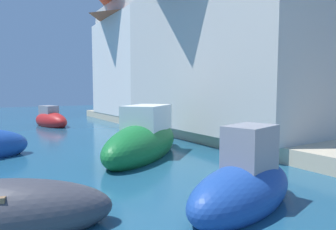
% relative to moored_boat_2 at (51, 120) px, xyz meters
% --- Properties ---
extents(moored_boat_2, '(2.05, 3.72, 1.52)m').
position_rel_moored_boat_2_xyz_m(moored_boat_2, '(0.00, 0.00, 0.00)').
color(moored_boat_2, '#B21E1E').
rests_on(moored_boat_2, ground).
extents(moored_boat_3, '(3.27, 1.98, 1.81)m').
position_rel_moored_boat_2_xyz_m(moored_boat_3, '(0.64, -15.59, 0.03)').
color(moored_boat_3, '#1E479E').
rests_on(moored_boat_3, ground).
extents(moored_boat_9, '(4.79, 4.42, 2.04)m').
position_rel_moored_boat_2_xyz_m(moored_boat_9, '(1.08, -10.60, 0.15)').
color(moored_boat_9, '#197233').
rests_on(moored_boat_9, ground).
extents(waterfront_building_main, '(7.16, 10.57, 7.84)m').
position_rel_moored_boat_2_xyz_m(waterfront_building_main, '(7.09, -8.91, 4.10)').
color(waterfront_building_main, beige).
rests_on(waterfront_building_main, quay_promenade).
extents(waterfront_building_annex, '(5.74, 8.63, 8.95)m').
position_rel_moored_boat_2_xyz_m(waterfront_building_annex, '(7.09, 0.03, 4.65)').
color(waterfront_building_annex, beige).
rests_on(waterfront_building_annex, quay_promenade).
extents(waterfront_building_far, '(6.42, 8.58, 7.89)m').
position_rel_moored_boat_2_xyz_m(waterfront_building_far, '(7.09, 0.06, 4.12)').
color(waterfront_building_far, white).
rests_on(waterfront_building_far, quay_promenade).
extents(quayside_tree, '(2.87, 2.87, 4.36)m').
position_rel_moored_boat_2_xyz_m(quayside_tree, '(8.80, -9.34, 3.04)').
color(quayside_tree, brown).
rests_on(quayside_tree, quay_promenade).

